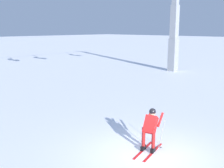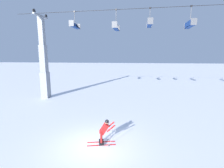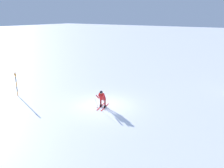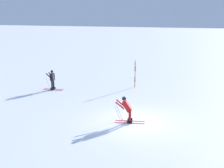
{
  "view_description": "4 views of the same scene",
  "coord_description": "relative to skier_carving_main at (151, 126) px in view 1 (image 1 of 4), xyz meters",
  "views": [
    {
      "loc": [
        -7.4,
        -5.31,
        4.36
      ],
      "look_at": [
        0.87,
        2.55,
        2.07
      ],
      "focal_mm": 45.13,
      "sensor_mm": 36.0,
      "label": 1
    },
    {
      "loc": [
        2.37,
        -8.35,
        5.16
      ],
      "look_at": [
        0.57,
        2.84,
        3.22
      ],
      "focal_mm": 25.45,
      "sensor_mm": 36.0,
      "label": 2
    },
    {
      "loc": [
        14.56,
        10.68,
        7.3
      ],
      "look_at": [
        -0.45,
        0.62,
        1.84
      ],
      "focal_mm": 37.08,
      "sensor_mm": 36.0,
      "label": 3
    },
    {
      "loc": [
        -4.63,
        15.63,
        6.0
      ],
      "look_at": [
        0.45,
        2.75,
        2.78
      ],
      "focal_mm": 47.73,
      "sensor_mm": 36.0,
      "label": 4
    }
  ],
  "objects": [
    {
      "name": "ground_plane",
      "position": [
        -0.51,
        -0.3,
        -0.88
      ],
      "size": [
        260.0,
        260.0,
        0.0
      ],
      "primitive_type": "plane",
      "color": "white"
    },
    {
      "name": "lift_tower_far",
      "position": [
        17.06,
        9.56,
        3.46
      ],
      "size": [
        0.79,
        3.07,
        10.41
      ],
      "color": "gray",
      "rests_on": "ground_plane"
    },
    {
      "name": "skier_carving_main",
      "position": [
        0.0,
        0.0,
        0.0
      ],
      "size": [
        1.8,
        0.99,
        1.66
      ],
      "color": "red",
      "rests_on": "ground_plane"
    }
  ]
}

